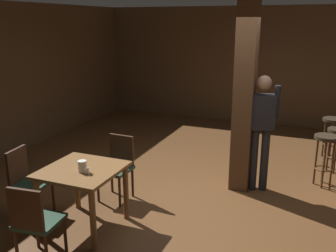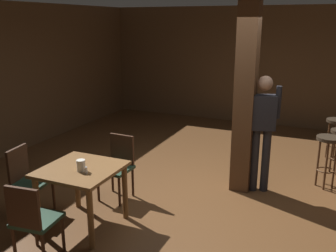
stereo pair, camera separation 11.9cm
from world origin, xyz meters
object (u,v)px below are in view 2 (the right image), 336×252
salt_shaker (86,170)px  standing_person (262,126)px  bar_stool_near (328,150)px  napkin_cup (81,165)px  chair_south (32,218)px  chair_north (118,163)px  chair_west (27,177)px  bar_stool_far (336,129)px  dining_table (82,179)px

salt_shaker → standing_person: (1.62, 2.00, 0.19)m
bar_stool_near → napkin_cup: bearing=-136.3°
chair_south → salt_shaker: 0.78m
standing_person → napkin_cup: bearing=-131.1°
chair_south → bar_stool_near: chair_south is taller
salt_shaker → bar_stool_near: salt_shaker is taller
chair_north → chair_west: bearing=-132.6°
chair_west → chair_south: same height
chair_north → bar_stool_far: chair_north is taller
napkin_cup → bar_stool_near: 3.62m
chair_south → chair_north: bearing=89.8°
chair_west → standing_person: standing_person is taller
bar_stool_near → bar_stool_far: 1.39m
chair_west → chair_south: size_ratio=1.00×
bar_stool_far → chair_south: bearing=-121.5°
dining_table → chair_west: size_ratio=0.99×
chair_north → chair_south: size_ratio=1.00×
chair_south → salt_shaker: (0.19, 0.69, 0.30)m
dining_table → standing_person: (1.78, 1.89, 0.38)m
napkin_cup → salt_shaker: bearing=-21.3°
chair_west → bar_stool_near: size_ratio=1.12×
chair_north → bar_stool_far: bearing=46.2°
salt_shaker → bar_stool_near: size_ratio=0.10×
chair_north → bar_stool_near: size_ratio=1.12×
bar_stool_far → chair_north: bearing=-133.8°
chair_west → napkin_cup: (0.91, -0.05, 0.33)m
dining_table → salt_shaker: 0.27m
napkin_cup → chair_south: bearing=-97.4°
standing_person → dining_table: bearing=-133.4°
chair_south → bar_stool_far: bearing=58.5°
napkin_cup → bar_stool_near: bearing=43.7°
chair_north → chair_south: (-0.01, -1.67, 0.00)m
chair_south → chair_west: bearing=136.3°
chair_north → napkin_cup: size_ratio=6.54×
napkin_cup → salt_shaker: napkin_cup is taller
bar_stool_near → bar_stool_far: bearing=85.4°
chair_north → standing_person: bearing=29.5°
dining_table → bar_stool_far: size_ratio=1.19×
napkin_cup → chair_west: bearing=176.7°
chair_north → standing_person: 2.13m
napkin_cup → standing_person: size_ratio=0.08×
dining_table → chair_south: chair_south is taller
salt_shaker → bar_stool_near: (2.52, 2.53, -0.21)m
standing_person → chair_north: bearing=-150.5°
standing_person → bar_stool_far: 2.21m
dining_table → salt_shaker: (0.16, -0.12, 0.18)m
dining_table → napkin_cup: (0.07, -0.08, 0.21)m
chair_west → chair_north: bearing=47.4°
chair_north → bar_stool_near: (2.70, 1.55, 0.09)m
dining_table → chair_south: size_ratio=0.99×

